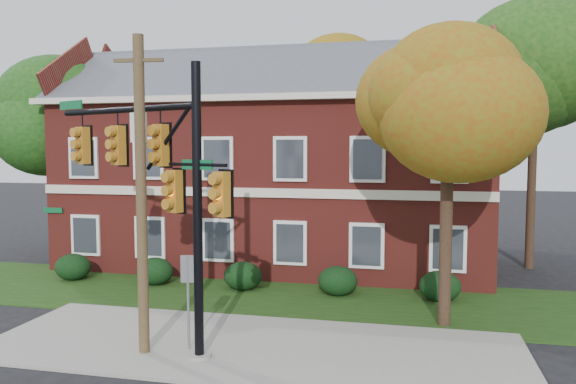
% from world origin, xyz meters
% --- Properties ---
extents(ground, '(120.00, 120.00, 0.00)m').
position_xyz_m(ground, '(0.00, 0.00, 0.00)').
color(ground, black).
rests_on(ground, ground).
extents(sidewalk, '(14.00, 5.00, 0.08)m').
position_xyz_m(sidewalk, '(0.00, 1.00, 0.04)').
color(sidewalk, gray).
rests_on(sidewalk, ground).
extents(grass_strip, '(30.00, 6.00, 0.04)m').
position_xyz_m(grass_strip, '(0.00, 6.00, 0.02)').
color(grass_strip, '#193811').
rests_on(grass_strip, ground).
extents(apartment_building, '(18.80, 8.80, 9.74)m').
position_xyz_m(apartment_building, '(-2.00, 11.95, 4.99)').
color(apartment_building, maroon).
rests_on(apartment_building, ground).
extents(hedge_far_left, '(1.40, 1.26, 1.05)m').
position_xyz_m(hedge_far_left, '(-9.00, 6.70, 0.53)').
color(hedge_far_left, black).
rests_on(hedge_far_left, ground).
extents(hedge_left, '(1.40, 1.26, 1.05)m').
position_xyz_m(hedge_left, '(-5.50, 6.70, 0.53)').
color(hedge_left, black).
rests_on(hedge_left, ground).
extents(hedge_center, '(1.40, 1.26, 1.05)m').
position_xyz_m(hedge_center, '(-2.00, 6.70, 0.53)').
color(hedge_center, black).
rests_on(hedge_center, ground).
extents(hedge_right, '(1.40, 1.26, 1.05)m').
position_xyz_m(hedge_right, '(1.50, 6.70, 0.53)').
color(hedge_right, black).
rests_on(hedge_right, ground).
extents(hedge_far_right, '(1.40, 1.26, 1.05)m').
position_xyz_m(hedge_far_right, '(5.00, 6.70, 0.53)').
color(hedge_far_right, black).
rests_on(hedge_far_right, ground).
extents(tree_near_right, '(4.50, 4.25, 8.58)m').
position_xyz_m(tree_near_right, '(5.22, 3.87, 6.67)').
color(tree_near_right, black).
rests_on(tree_near_right, ground).
extents(tree_left_rear, '(5.40, 5.10, 8.88)m').
position_xyz_m(tree_left_rear, '(-11.73, 10.84, 6.68)').
color(tree_left_rear, black).
rests_on(tree_left_rear, ground).
extents(tree_right_rear, '(6.30, 5.95, 10.62)m').
position_xyz_m(tree_right_rear, '(9.31, 12.81, 8.12)').
color(tree_right_rear, black).
rests_on(tree_right_rear, ground).
extents(tree_far_rear, '(6.84, 6.46, 11.52)m').
position_xyz_m(tree_far_rear, '(-0.66, 19.79, 8.84)').
color(tree_far_rear, black).
rests_on(tree_far_rear, ground).
extents(traffic_signal, '(6.07, 2.63, 7.25)m').
position_xyz_m(traffic_signal, '(-2.20, 0.39, 4.50)').
color(traffic_signal, gray).
rests_on(traffic_signal, ground).
extents(utility_pole, '(1.24, 0.29, 7.95)m').
position_xyz_m(utility_pole, '(-2.50, -0.04, 4.03)').
color(utility_pole, '#4A3822').
rests_on(utility_pole, ground).
extents(sign_post, '(0.36, 0.12, 2.50)m').
position_xyz_m(sign_post, '(-1.50, 0.43, 1.70)').
color(sign_post, slate).
rests_on(sign_post, ground).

